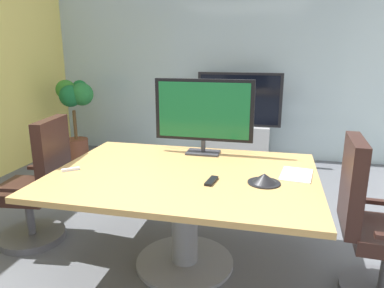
{
  "coord_description": "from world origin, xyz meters",
  "views": [
    {
      "loc": [
        0.73,
        -2.22,
        1.64
      ],
      "look_at": [
        0.11,
        0.42,
        0.91
      ],
      "focal_mm": 33.35,
      "sensor_mm": 36.0,
      "label": 1
    }
  ],
  "objects_px": {
    "conference_table": "(184,195)",
    "wall_display_unit": "(238,132)",
    "potted_plant": "(75,107)",
    "conference_phone": "(264,179)",
    "remote_control": "(211,181)",
    "office_chair_left": "(37,192)",
    "office_chair_right": "(375,234)",
    "tv_monitor": "(204,112)"
  },
  "relations": [
    {
      "from": "conference_phone",
      "to": "remote_control",
      "type": "distance_m",
      "value": 0.35
    },
    {
      "from": "office_chair_left",
      "to": "wall_display_unit",
      "type": "relative_size",
      "value": 0.83
    },
    {
      "from": "tv_monitor",
      "to": "wall_display_unit",
      "type": "relative_size",
      "value": 0.64
    },
    {
      "from": "office_chair_right",
      "to": "remote_control",
      "type": "xyz_separation_m",
      "value": [
        -1.08,
        -0.09,
        0.31
      ]
    },
    {
      "from": "tv_monitor",
      "to": "conference_phone",
      "type": "height_order",
      "value": "tv_monitor"
    },
    {
      "from": "tv_monitor",
      "to": "potted_plant",
      "type": "bearing_deg",
      "value": 141.96
    },
    {
      "from": "conference_table",
      "to": "office_chair_left",
      "type": "distance_m",
      "value": 1.32
    },
    {
      "from": "office_chair_left",
      "to": "remote_control",
      "type": "relative_size",
      "value": 6.41
    },
    {
      "from": "potted_plant",
      "to": "remote_control",
      "type": "relative_size",
      "value": 6.99
    },
    {
      "from": "tv_monitor",
      "to": "remote_control",
      "type": "xyz_separation_m",
      "value": [
        0.19,
        -0.67,
        -0.35
      ]
    },
    {
      "from": "tv_monitor",
      "to": "office_chair_right",
      "type": "bearing_deg",
      "value": -24.6
    },
    {
      "from": "conference_table",
      "to": "conference_phone",
      "type": "bearing_deg",
      "value": -8.83
    },
    {
      "from": "office_chair_right",
      "to": "potted_plant",
      "type": "height_order",
      "value": "potted_plant"
    },
    {
      "from": "conference_table",
      "to": "remote_control",
      "type": "distance_m",
      "value": 0.33
    },
    {
      "from": "conference_phone",
      "to": "remote_control",
      "type": "bearing_deg",
      "value": -170.37
    },
    {
      "from": "office_chair_left",
      "to": "remote_control",
      "type": "distance_m",
      "value": 1.58
    },
    {
      "from": "conference_table",
      "to": "potted_plant",
      "type": "relative_size",
      "value": 1.6
    },
    {
      "from": "conference_table",
      "to": "tv_monitor",
      "type": "xyz_separation_m",
      "value": [
        0.04,
        0.52,
        0.53
      ]
    },
    {
      "from": "wall_display_unit",
      "to": "remote_control",
      "type": "relative_size",
      "value": 7.71
    },
    {
      "from": "conference_table",
      "to": "office_chair_left",
      "type": "relative_size",
      "value": 1.75
    },
    {
      "from": "potted_plant",
      "to": "tv_monitor",
      "type": "bearing_deg",
      "value": -38.04
    },
    {
      "from": "tv_monitor",
      "to": "remote_control",
      "type": "distance_m",
      "value": 0.78
    },
    {
      "from": "office_chair_right",
      "to": "wall_display_unit",
      "type": "height_order",
      "value": "wall_display_unit"
    },
    {
      "from": "conference_table",
      "to": "wall_display_unit",
      "type": "height_order",
      "value": "wall_display_unit"
    },
    {
      "from": "potted_plant",
      "to": "conference_phone",
      "type": "relative_size",
      "value": 5.4
    },
    {
      "from": "potted_plant",
      "to": "remote_control",
      "type": "distance_m",
      "value": 3.51
    },
    {
      "from": "conference_phone",
      "to": "tv_monitor",
      "type": "bearing_deg",
      "value": 131.51
    },
    {
      "from": "tv_monitor",
      "to": "wall_display_unit",
      "type": "bearing_deg",
      "value": 87.92
    },
    {
      "from": "tv_monitor",
      "to": "conference_phone",
      "type": "bearing_deg",
      "value": -48.49
    },
    {
      "from": "office_chair_left",
      "to": "potted_plant",
      "type": "bearing_deg",
      "value": -164.06
    },
    {
      "from": "office_chair_right",
      "to": "remote_control",
      "type": "bearing_deg",
      "value": 97.62
    },
    {
      "from": "tv_monitor",
      "to": "conference_phone",
      "type": "relative_size",
      "value": 3.82
    },
    {
      "from": "office_chair_left",
      "to": "remote_control",
      "type": "xyz_separation_m",
      "value": [
        1.54,
        -0.21,
        0.31
      ]
    },
    {
      "from": "potted_plant",
      "to": "remote_control",
      "type": "bearing_deg",
      "value": -44.72
    },
    {
      "from": "tv_monitor",
      "to": "potted_plant",
      "type": "distance_m",
      "value": 2.95
    },
    {
      "from": "office_chair_left",
      "to": "wall_display_unit",
      "type": "xyz_separation_m",
      "value": [
        1.43,
        2.67,
        -0.01
      ]
    },
    {
      "from": "office_chair_left",
      "to": "wall_display_unit",
      "type": "height_order",
      "value": "wall_display_unit"
    },
    {
      "from": "conference_phone",
      "to": "remote_control",
      "type": "xyz_separation_m",
      "value": [
        -0.35,
        -0.06,
        -0.02
      ]
    },
    {
      "from": "conference_table",
      "to": "conference_phone",
      "type": "height_order",
      "value": "conference_phone"
    },
    {
      "from": "conference_phone",
      "to": "remote_control",
      "type": "height_order",
      "value": "conference_phone"
    },
    {
      "from": "conference_table",
      "to": "office_chair_left",
      "type": "xyz_separation_m",
      "value": [
        -1.31,
        0.06,
        -0.13
      ]
    },
    {
      "from": "office_chair_left",
      "to": "potted_plant",
      "type": "height_order",
      "value": "potted_plant"
    }
  ]
}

